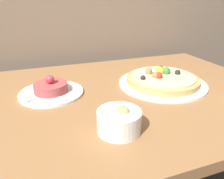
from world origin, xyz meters
TOP-DOWN VIEW (x-y plane):
  - dining_table at (0.00, 0.44)m, footprint 1.46×0.87m
  - pizza_plate at (0.29, 0.45)m, footprint 0.36×0.36m
  - tartare_plate at (-0.16, 0.51)m, footprint 0.24×0.24m
  - small_bowl at (-0.01, 0.19)m, footprint 0.12×0.12m

SIDE VIEW (x-z plane):
  - dining_table at x=0.00m, z-range 0.30..1.08m
  - tartare_plate at x=-0.16m, z-range 0.76..0.84m
  - pizza_plate at x=0.29m, z-range 0.77..0.84m
  - small_bowl at x=-0.01m, z-range 0.78..0.85m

